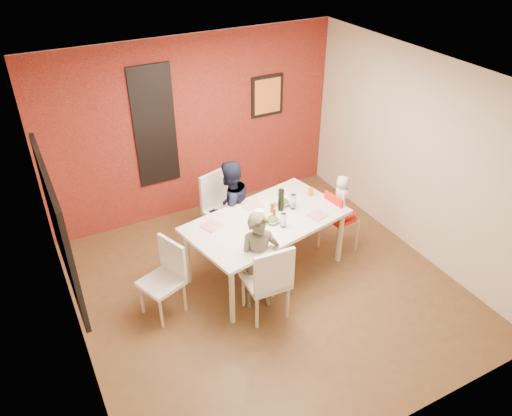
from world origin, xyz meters
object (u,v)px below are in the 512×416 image
dining_table (266,224)px  child_near (259,262)px  child_far (230,207)px  chair_far (221,205)px  chair_left (166,274)px  wine_bottle (281,200)px  paper_towel_roll (259,219)px  chair_near (269,279)px  toddler (341,197)px  high_chair (338,217)px

dining_table → child_near: bearing=-126.4°
child_far → chair_far: bearing=-98.9°
chair_left → wine_bottle: 1.70m
paper_towel_roll → child_far: bearing=90.9°
chair_near → chair_far: 1.70m
dining_table → child_near: size_ratio=1.67×
chair_near → dining_table: bearing=-112.9°
toddler → paper_towel_roll: size_ratio=2.43×
dining_table → high_chair: (1.07, -0.06, -0.19)m
chair_left → chair_near: bearing=34.3°
child_near → paper_towel_roll: child_near is taller
child_near → paper_towel_roll: size_ratio=5.03×
chair_far → wine_bottle: wine_bottle is taller
chair_left → child_near: 1.09m
paper_towel_roll → chair_left: bearing=177.2°
dining_table → chair_near: chair_near is taller
dining_table → toddler: size_ratio=3.47×
dining_table → wine_bottle: bearing=20.6°
child_far → toddler: child_far is taller
chair_left → child_far: (1.18, 0.75, 0.15)m
chair_far → toddler: (1.31, -0.98, 0.28)m
chair_near → paper_towel_roll: bearing=-104.4°
dining_table → chair_left: (-1.37, -0.08, -0.22)m
child_far → chair_left: bearing=17.0°
dining_table → chair_near: bearing=-116.6°
child_near → paper_towel_roll: (0.20, 0.38, 0.31)m
dining_table → wine_bottle: (0.26, 0.10, 0.22)m
chair_far → wine_bottle: (0.48, -0.82, 0.39)m
chair_left → high_chair: (2.44, 0.01, 0.04)m
chair_near → child_far: child_far is taller
wine_bottle → chair_far: bearing=120.3°
dining_table → child_far: size_ratio=1.60×
chair_near → high_chair: 1.61m
chair_left → child_far: 1.41m
child_near → dining_table: bearing=68.4°
child_near → wine_bottle: 0.94m
toddler → wine_bottle: toddler is taller
dining_table → child_near: child_near is taller
child_near → child_far: size_ratio=0.96×
high_chair → wine_bottle: (-0.81, 0.16, 0.41)m
chair_far → high_chair: size_ratio=1.12×
chair_near → chair_far: size_ratio=0.99×
chair_near → chair_left: (-0.99, 0.69, -0.05)m
chair_near → paper_towel_roll: (0.21, 0.63, 0.37)m
high_chair → child_near: bearing=99.9°
chair_far → high_chair: chair_far is taller
chair_far → paper_towel_roll: 1.12m
toddler → child_far: bearing=81.8°
high_chair → child_far: size_ratio=0.70×
chair_left → toddler: size_ratio=1.52×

